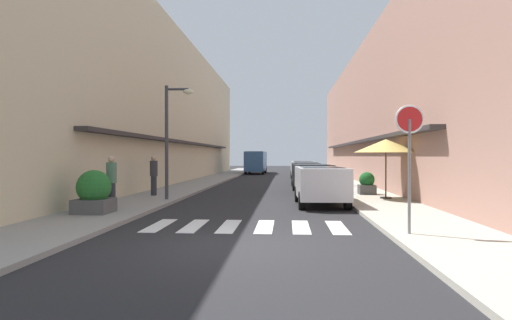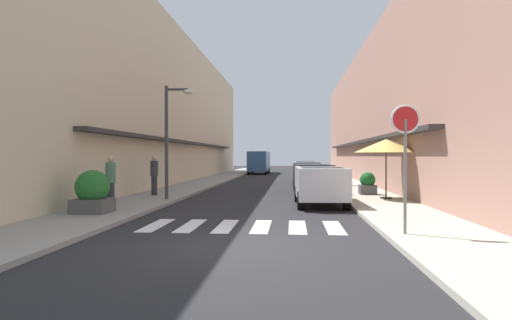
% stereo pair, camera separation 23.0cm
% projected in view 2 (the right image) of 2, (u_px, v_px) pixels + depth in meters
% --- Properties ---
extents(ground_plane, '(108.35, 108.35, 0.00)m').
position_uv_depth(ground_plane, '(273.00, 184.00, 28.56)').
color(ground_plane, '#232326').
extents(sidewalk_left, '(2.64, 68.95, 0.12)m').
position_uv_depth(sidewalk_left, '(203.00, 183.00, 28.95)').
color(sidewalk_left, gray).
rests_on(sidewalk_left, ground_plane).
extents(sidewalk_right, '(2.64, 68.95, 0.12)m').
position_uv_depth(sidewalk_right, '(344.00, 184.00, 28.16)').
color(sidewalk_right, '#ADA899').
rests_on(sidewalk_right, ground_plane).
extents(building_row_left, '(5.50, 46.33, 10.34)m').
position_uv_depth(building_row_left, '(155.00, 110.00, 30.68)').
color(building_row_left, beige).
rests_on(building_row_left, ground_plane).
extents(building_row_right, '(5.50, 46.33, 9.37)m').
position_uv_depth(building_row_right, '(398.00, 115.00, 29.26)').
color(building_row_right, '#A87A6B').
rests_on(building_row_right, ground_plane).
extents(crosswalk, '(5.20, 2.20, 0.01)m').
position_uv_depth(crosswalk, '(244.00, 226.00, 11.40)').
color(crosswalk, silver).
rests_on(crosswalk, ground_plane).
extents(parked_car_near, '(1.91, 3.98, 1.47)m').
position_uv_depth(parked_car_near, '(320.00, 181.00, 16.17)').
color(parked_car_near, silver).
rests_on(parked_car_near, ground_plane).
extents(parked_car_mid, '(1.95, 4.19, 1.47)m').
position_uv_depth(parked_car_mid, '(313.00, 175.00, 21.68)').
color(parked_car_mid, black).
rests_on(parked_car_mid, ground_plane).
extents(parked_car_far, '(1.97, 4.57, 1.47)m').
position_uv_depth(parked_car_far, '(308.00, 171.00, 28.02)').
color(parked_car_far, '#4C5156').
rests_on(parked_car_far, ground_plane).
extents(parked_car_distant, '(1.91, 3.98, 1.47)m').
position_uv_depth(parked_car_distant, '(305.00, 168.00, 34.31)').
color(parked_car_distant, silver).
rests_on(parked_car_distant, ground_plane).
extents(delivery_van, '(2.10, 5.44, 2.37)m').
position_uv_depth(delivery_van, '(259.00, 161.00, 45.35)').
color(delivery_van, '#33598C').
rests_on(delivery_van, ground_plane).
extents(round_street_sign, '(0.65, 0.07, 2.91)m').
position_uv_depth(round_street_sign, '(405.00, 135.00, 9.64)').
color(round_street_sign, slate).
rests_on(round_street_sign, sidewalk_right).
extents(street_lamp, '(1.19, 0.28, 4.62)m').
position_uv_depth(street_lamp, '(172.00, 129.00, 17.45)').
color(street_lamp, '#38383D').
rests_on(street_lamp, sidewalk_left).
extents(cafe_umbrella, '(2.62, 2.62, 2.46)m').
position_uv_depth(cafe_umbrella, '(386.00, 146.00, 17.69)').
color(cafe_umbrella, '#262626').
rests_on(cafe_umbrella, sidewalk_right).
extents(planter_corner, '(1.06, 1.06, 1.33)m').
position_uv_depth(planter_corner, '(93.00, 192.00, 13.29)').
color(planter_corner, '#4C4C4C').
rests_on(planter_corner, sidewalk_left).
extents(planter_midblock, '(0.74, 0.74, 1.03)m').
position_uv_depth(planter_midblock, '(368.00, 184.00, 19.68)').
color(planter_midblock, '#4C4C4C').
rests_on(planter_midblock, sidewalk_right).
extents(planter_far, '(0.71, 0.71, 0.99)m').
position_uv_depth(planter_far, '(345.00, 178.00, 25.51)').
color(planter_far, gray).
rests_on(planter_far, sidewalk_right).
extents(pedestrian_walking_near, '(0.34, 0.34, 1.78)m').
position_uv_depth(pedestrian_walking_near, '(110.00, 180.00, 14.36)').
color(pedestrian_walking_near, '#282B33').
rests_on(pedestrian_walking_near, sidewalk_left).
extents(pedestrian_walking_far, '(0.34, 0.34, 1.78)m').
position_uv_depth(pedestrian_walking_far, '(154.00, 174.00, 19.21)').
color(pedestrian_walking_far, '#282B33').
rests_on(pedestrian_walking_far, sidewalk_left).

